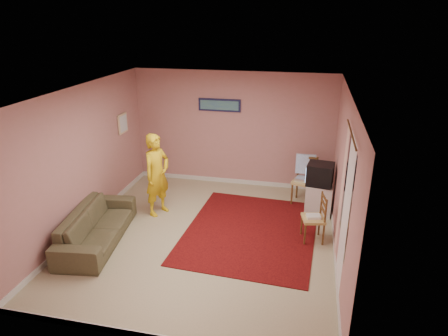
% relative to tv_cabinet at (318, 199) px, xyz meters
% --- Properties ---
extents(ground, '(5.00, 5.00, 0.00)m').
position_rel_tv_cabinet_xyz_m(ground, '(-1.95, -1.35, -0.32)').
color(ground, tan).
rests_on(ground, ground).
extents(wall_back, '(4.50, 0.02, 2.60)m').
position_rel_tv_cabinet_xyz_m(wall_back, '(-1.95, 1.15, 0.98)').
color(wall_back, '#B27578').
rests_on(wall_back, ground).
extents(wall_front, '(4.50, 0.02, 2.60)m').
position_rel_tv_cabinet_xyz_m(wall_front, '(-1.95, -3.85, 0.98)').
color(wall_front, '#B27578').
rests_on(wall_front, ground).
extents(wall_left, '(0.02, 5.00, 2.60)m').
position_rel_tv_cabinet_xyz_m(wall_left, '(-4.20, -1.35, 0.98)').
color(wall_left, '#B27578').
rests_on(wall_left, ground).
extents(wall_right, '(0.02, 5.00, 2.60)m').
position_rel_tv_cabinet_xyz_m(wall_right, '(0.30, -1.35, 0.98)').
color(wall_right, '#B27578').
rests_on(wall_right, ground).
extents(ceiling, '(4.50, 5.00, 0.02)m').
position_rel_tv_cabinet_xyz_m(ceiling, '(-1.95, -1.35, 2.28)').
color(ceiling, white).
rests_on(ceiling, wall_back).
extents(baseboard_back, '(4.50, 0.02, 0.10)m').
position_rel_tv_cabinet_xyz_m(baseboard_back, '(-1.95, 1.14, -0.27)').
color(baseboard_back, silver).
rests_on(baseboard_back, ground).
extents(baseboard_left, '(0.02, 5.00, 0.10)m').
position_rel_tv_cabinet_xyz_m(baseboard_left, '(-4.19, -1.35, -0.27)').
color(baseboard_left, silver).
rests_on(baseboard_left, ground).
extents(baseboard_right, '(0.02, 5.00, 0.10)m').
position_rel_tv_cabinet_xyz_m(baseboard_right, '(0.29, -1.35, -0.27)').
color(baseboard_right, silver).
rests_on(baseboard_right, ground).
extents(window, '(0.01, 1.10, 1.50)m').
position_rel_tv_cabinet_xyz_m(window, '(0.29, -2.25, 1.13)').
color(window, black).
rests_on(window, wall_right).
extents(curtain_sheer, '(0.01, 0.75, 2.10)m').
position_rel_tv_cabinet_xyz_m(curtain_sheer, '(0.28, -2.40, 0.93)').
color(curtain_sheer, white).
rests_on(curtain_sheer, wall_right).
extents(curtain_floral, '(0.01, 0.35, 2.10)m').
position_rel_tv_cabinet_xyz_m(curtain_floral, '(0.26, -1.70, 0.93)').
color(curtain_floral, white).
rests_on(curtain_floral, wall_right).
extents(curtain_rod, '(0.02, 1.40, 0.02)m').
position_rel_tv_cabinet_xyz_m(curtain_rod, '(0.25, -2.25, 2.00)').
color(curtain_rod, brown).
rests_on(curtain_rod, wall_right).
extents(picture_back, '(0.95, 0.04, 0.28)m').
position_rel_tv_cabinet_xyz_m(picture_back, '(-2.25, 1.12, 1.53)').
color(picture_back, '#15163B').
rests_on(picture_back, wall_back).
extents(picture_left, '(0.04, 0.38, 0.42)m').
position_rel_tv_cabinet_xyz_m(picture_left, '(-4.17, 0.25, 1.23)').
color(picture_left, beige).
rests_on(picture_left, wall_left).
extents(area_rug, '(2.45, 3.00, 0.02)m').
position_rel_tv_cabinet_xyz_m(area_rug, '(-1.18, -1.00, -0.31)').
color(area_rug, '#310509').
rests_on(area_rug, ground).
extents(tv_cabinet, '(0.50, 0.45, 0.63)m').
position_rel_tv_cabinet_xyz_m(tv_cabinet, '(0.00, 0.00, 0.00)').
color(tv_cabinet, silver).
rests_on(tv_cabinet, ground).
extents(crt_tv, '(0.55, 0.50, 0.42)m').
position_rel_tv_cabinet_xyz_m(crt_tv, '(-0.00, 0.00, 0.53)').
color(crt_tv, black).
rests_on(crt_tv, tv_cabinet).
extents(chair_a, '(0.54, 0.52, 0.54)m').
position_rel_tv_cabinet_xyz_m(chair_a, '(-0.29, 0.42, 0.29)').
color(chair_a, tan).
rests_on(chair_a, ground).
extents(dvd_player, '(0.41, 0.34, 0.06)m').
position_rel_tv_cabinet_xyz_m(dvd_player, '(-0.29, 0.42, 0.22)').
color(dvd_player, silver).
rests_on(dvd_player, chair_a).
extents(blue_throw, '(0.40, 0.05, 0.42)m').
position_rel_tv_cabinet_xyz_m(blue_throw, '(-0.29, 0.61, 0.49)').
color(blue_throw, '#7CA2CB').
rests_on(blue_throw, chair_a).
extents(chair_b, '(0.44, 0.46, 0.47)m').
position_rel_tv_cabinet_xyz_m(chair_b, '(-0.09, -1.04, 0.21)').
color(chair_b, tan).
rests_on(chair_b, ground).
extents(game_console, '(0.27, 0.22, 0.05)m').
position_rel_tv_cabinet_xyz_m(game_console, '(-0.09, -1.04, 0.15)').
color(game_console, white).
rests_on(game_console, chair_b).
extents(sofa, '(1.07, 2.13, 0.59)m').
position_rel_tv_cabinet_xyz_m(sofa, '(-3.75, -1.89, -0.02)').
color(sofa, '#4B472D').
rests_on(sofa, ground).
extents(person, '(0.60, 0.71, 1.64)m').
position_rel_tv_cabinet_xyz_m(person, '(-3.09, -0.65, 0.50)').
color(person, gold).
rests_on(person, ground).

